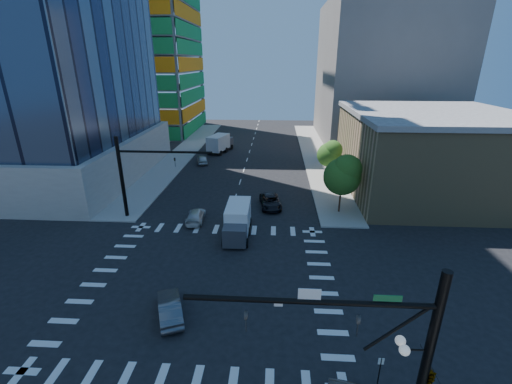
{
  "coord_description": "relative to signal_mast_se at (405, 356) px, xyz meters",
  "views": [
    {
      "loc": [
        5.07,
        -22.61,
        16.39
      ],
      "look_at": [
        3.26,
        8.0,
        4.64
      ],
      "focal_mm": 24.0,
      "sensor_mm": 36.0,
      "label": 1
    }
  ],
  "objects": [
    {
      "name": "box_truck_near",
      "position": [
        -9.18,
        19.17,
        -3.67
      ],
      "size": [
        2.48,
        5.76,
        3.02
      ],
      "rotation": [
        0.0,
        0.0,
        0.0
      ],
      "color": "black",
      "rests_on": "ground"
    },
    {
      "name": "signal_mast_nw",
      "position": [
        -20.6,
        23.0,
        0.49
      ],
      "size": [
        10.2,
        0.4,
        9.0
      ],
      "color": "black",
      "rests_on": "sidewalk_nw"
    },
    {
      "name": "commercial_building",
      "position": [
        14.4,
        33.5,
        0.31
      ],
      "size": [
        20.5,
        22.5,
        10.6
      ],
      "color": "#8B7A50",
      "rests_on": "ground"
    },
    {
      "name": "sidewalk_nw",
      "position": [
        -23.1,
        51.5,
        -4.93
      ],
      "size": [
        5.0,
        60.0,
        0.15
      ],
      "primitive_type": "cube",
      "color": "gray",
      "rests_on": "ground"
    },
    {
      "name": "tree_north",
      "position": [
        2.33,
        37.4,
        -1.02
      ],
      "size": [
        3.54,
        3.52,
        5.78
      ],
      "color": "#382316",
      "rests_on": "sidewalk_ne"
    },
    {
      "name": "car_sb_near",
      "position": [
        -14.1,
        22.33,
        -4.38
      ],
      "size": [
        2.02,
        4.44,
        1.26
      ],
      "primitive_type": "imported",
      "rotation": [
        0.0,
        0.0,
        3.2
      ],
      "color": "silver",
      "rests_on": "ground"
    },
    {
      "name": "ground",
      "position": [
        -10.6,
        11.5,
        -5.01
      ],
      "size": [
        160.0,
        160.0,
        0.0
      ],
      "primitive_type": "plane",
      "color": "black",
      "rests_on": "ground"
    },
    {
      "name": "no_parking_sign",
      "position": [
        0.1,
        2.5,
        -3.63
      ],
      "size": [
        0.3,
        0.06,
        2.2
      ],
      "color": "black",
      "rests_on": "ground"
    },
    {
      "name": "car_sb_cross",
      "position": [
        -12.52,
        7.43,
        -4.31
      ],
      "size": [
        2.94,
        4.49,
        1.4
      ],
      "primitive_type": "imported",
      "rotation": [
        0.0,
        0.0,
        3.52
      ],
      "color": "#535458",
      "rests_on": "ground"
    },
    {
      "name": "car_nb_far",
      "position": [
        -6.04,
        26.67,
        -4.32
      ],
      "size": [
        2.98,
        5.24,
        1.38
      ],
      "primitive_type": "imported",
      "rotation": [
        0.0,
        0.0,
        0.15
      ],
      "color": "black",
      "rests_on": "ground"
    },
    {
      "name": "road_markings",
      "position": [
        -10.6,
        11.5,
        -5.0
      ],
      "size": [
        20.0,
        20.0,
        0.01
      ],
      "primitive_type": "cube",
      "color": "silver",
      "rests_on": "ground"
    },
    {
      "name": "construction_building",
      "position": [
        -38.02,
        73.43,
        19.6
      ],
      "size": [
        25.16,
        34.5,
        70.6
      ],
      "color": "slate",
      "rests_on": "ground"
    },
    {
      "name": "car_sb_mid",
      "position": [
        -18.03,
        44.79,
        -4.3
      ],
      "size": [
        2.71,
        4.48,
        1.43
      ],
      "primitive_type": "imported",
      "rotation": [
        0.0,
        0.0,
        3.4
      ],
      "color": "#B3B8BC",
      "rests_on": "ground"
    },
    {
      "name": "signal_mast_se",
      "position": [
        0.0,
        0.0,
        0.0
      ],
      "size": [
        10.51,
        2.48,
        9.0
      ],
      "color": "black",
      "rests_on": "sidewalk_se"
    },
    {
      "name": "sidewalk_ne",
      "position": [
        1.9,
        51.5,
        -4.93
      ],
      "size": [
        5.0,
        60.0,
        0.15
      ],
      "primitive_type": "cube",
      "color": "gray",
      "rests_on": "ground"
    },
    {
      "name": "box_truck_far",
      "position": [
        -16.14,
        53.06,
        -3.52
      ],
      "size": [
        4.42,
        6.91,
        3.36
      ],
      "rotation": [
        0.0,
        0.0,
        2.86
      ],
      "color": "black",
      "rests_on": "ground"
    },
    {
      "name": "bg_building_ne",
      "position": [
        16.4,
        66.5,
        8.99
      ],
      "size": [
        24.0,
        30.0,
        28.0
      ],
      "primitive_type": "cube",
      "color": "slate",
      "rests_on": "ground"
    },
    {
      "name": "tree_south",
      "position": [
        2.03,
        25.4,
        -0.32
      ],
      "size": [
        4.16,
        4.16,
        6.82
      ],
      "color": "#382316",
      "rests_on": "sidewalk_ne"
    }
  ]
}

